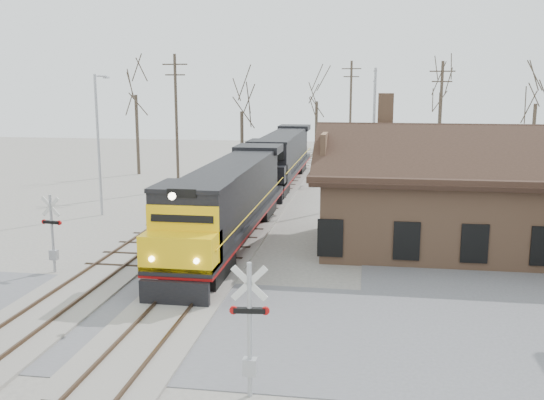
{
  "coord_description": "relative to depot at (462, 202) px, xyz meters",
  "views": [
    {
      "loc": [
        7.06,
        -19.55,
        8.38
      ],
      "look_at": [
        2.59,
        9.0,
        2.83
      ],
      "focal_mm": 40.0,
      "sensor_mm": 36.0,
      "label": 1
    }
  ],
  "objects": [
    {
      "name": "ground",
      "position": [
        -11.99,
        -12.0,
        -2.41
      ],
      "size": [
        140.0,
        140.0,
        0.0
      ],
      "primitive_type": "plane",
      "color": "#A29C92",
      "rests_on": "ground"
    },
    {
      "name": "road",
      "position": [
        -11.99,
        -12.0,
        -2.39
      ],
      "size": [
        60.0,
        9.0,
        0.03
      ],
      "primitive_type": "cube",
      "color": "#5B5B60",
      "rests_on": "ground"
    },
    {
      "name": "track_main",
      "position": [
        -11.99,
        3.0,
        -2.34
      ],
      "size": [
        3.4,
        90.0,
        0.24
      ],
      "color": "#A29C92",
      "rests_on": "ground"
    },
    {
      "name": "track_siding",
      "position": [
        -16.49,
        3.0,
        -2.34
      ],
      "size": [
        3.4,
        90.0,
        0.24
      ],
      "color": "#A29C92",
      "rests_on": "ground"
    },
    {
      "name": "depot",
      "position": [
        0.0,
        0.0,
        0.0
      ],
      "size": [
        15.2,
        9.31,
        7.9
      ],
      "color": "#91674B",
      "rests_on": "ground"
    },
    {
      "name": "locomotive_lead",
      "position": [
        -11.99,
        -1.24,
        -0.1
      ],
      "size": [
        2.95,
        19.75,
        4.38
      ],
      "color": "black",
      "rests_on": "ground"
    },
    {
      "name": "locomotive_trailing",
      "position": [
        -11.99,
        18.79,
        -0.1
      ],
      "size": [
        2.95,
        19.75,
        4.15
      ],
      "color": "black",
      "rests_on": "ground"
    },
    {
      "name": "crossbuck_near",
      "position": [
        -7.88,
        -16.6,
        -0.61
      ],
      "size": [
        1.08,
        0.28,
        3.79
      ],
      "rotation": [
        0.0,
        0.0,
        0.1
      ],
      "color": "#A5A8AD",
      "rests_on": "ground"
    },
    {
      "name": "crossbuck_far",
      "position": [
        -18.73,
        -7.06,
        -0.71
      ],
      "size": [
        1.01,
        0.27,
        3.55
      ],
      "rotation": [
        0.0,
        0.0,
        3.01
      ],
      "color": "#A5A8AD",
      "rests_on": "ground"
    },
    {
      "name": "streetlight_a",
      "position": [
        -21.8,
        4.87,
        2.62
      ],
      "size": [
        0.25,
        2.04,
        8.98
      ],
      "color": "#A5A8AD",
      "rests_on": "ground"
    },
    {
      "name": "streetlight_b",
      "position": [
        -4.47,
        11.61,
        2.87
      ],
      "size": [
        0.25,
        2.04,
        9.47
      ],
      "color": "#A5A8AD",
      "rests_on": "ground"
    },
    {
      "name": "streetlight_c",
      "position": [
        -4.38,
        23.45,
        2.53
      ],
      "size": [
        0.25,
        2.04,
        8.81
      ],
      "color": "#A5A8AD",
      "rests_on": "ground"
    },
    {
      "name": "utility_pole_a",
      "position": [
        -19.82,
        14.75,
        3.16
      ],
      "size": [
        2.0,
        0.24,
        10.67
      ],
      "color": "#382D23",
      "rests_on": "ground"
    },
    {
      "name": "utility_pole_b",
      "position": [
        -6.68,
        32.2,
        3.18
      ],
      "size": [
        2.0,
        0.24,
        10.71
      ],
      "color": "#382D23",
      "rests_on": "ground"
    },
    {
      "name": "utility_pole_c",
      "position": [
        0.84,
        18.89,
        2.9
      ],
      "size": [
        2.0,
        0.24,
        10.16
      ],
      "color": "#382D23",
      "rests_on": "ground"
    },
    {
      "name": "tree_a",
      "position": [
        -26.14,
        22.49,
        6.2
      ],
      "size": [
        4.93,
        4.93,
        12.07
      ],
      "color": "#382D23",
      "rests_on": "ground"
    },
    {
      "name": "tree_b",
      "position": [
        -16.38,
        23.51,
        4.44
      ],
      "size": [
        3.93,
        3.93,
        9.62
      ],
      "color": "#382D23",
      "rests_on": "ground"
    },
    {
      "name": "tree_c",
      "position": [
        -10.32,
        33.56,
        5.23
      ],
      "size": [
        4.38,
        4.38,
        10.72
      ],
      "color": "#382D23",
      "rests_on": "ground"
    },
    {
      "name": "tree_d",
      "position": [
        2.19,
        31.08,
        6.38
      ],
      "size": [
        5.03,
        5.03,
        12.33
      ],
      "color": "#382D23",
      "rests_on": "ground"
    },
    {
      "name": "tree_e",
      "position": [
        9.33,
        23.96,
        5.4
      ],
      "size": [
        4.47,
        4.47,
        10.96
      ],
      "color": "#382D23",
      "rests_on": "ground"
    }
  ]
}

